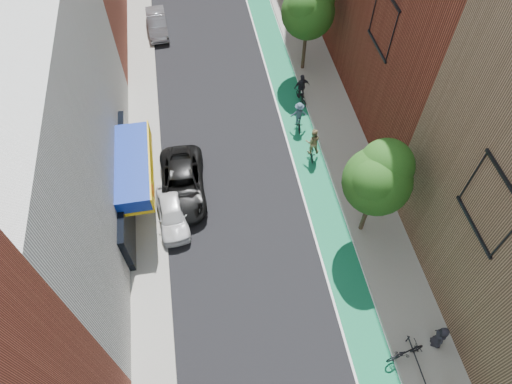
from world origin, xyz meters
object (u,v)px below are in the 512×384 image
parked_car_silver (157,23)px  cyclist_lane_mid (302,91)px  cyclist_lane_far (299,117)px  pedestrian (440,337)px  parked_car_black (182,183)px  parked_car_white (172,213)px  cyclist_lane_near (312,145)px

parked_car_silver → cyclist_lane_mid: bearing=-49.5°
cyclist_lane_far → pedestrian: cyclist_lane_far is taller
cyclist_lane_far → cyclist_lane_mid: bearing=-102.7°
parked_car_silver → cyclist_lane_far: cyclist_lane_far is taller
cyclist_lane_far → parked_car_black: bearing=31.8°
parked_car_white → cyclist_lane_near: bearing=16.0°
parked_car_white → cyclist_lane_mid: (9.28, 8.28, 0.23)m
parked_car_white → parked_car_black: (0.73, 1.90, 0.10)m
cyclist_lane_far → pedestrian: size_ratio=1.22×
cyclist_lane_mid → cyclist_lane_far: size_ratio=1.11×
parked_car_silver → cyclist_lane_far: size_ratio=2.10×
parked_car_white → pedestrian: bearing=-42.6°
cyclist_lane_near → pedestrian: bearing=111.6°
parked_car_black → pedestrian: 15.53m
parked_car_black → cyclist_lane_mid: 10.66m
cyclist_lane_near → cyclist_lane_mid: bearing=-87.4°
cyclist_lane_mid → pedestrian: cyclist_lane_mid is taller
parked_car_silver → cyclist_lane_mid: 13.55m
cyclist_lane_mid → pedestrian: size_ratio=1.35×
parked_car_black → cyclist_lane_far: cyclist_lane_far is taller
parked_car_silver → cyclist_lane_mid: (9.30, -9.85, 0.21)m
parked_car_black → pedestrian: bearing=-43.2°
parked_car_white → pedestrian: size_ratio=2.40×
cyclist_lane_near → cyclist_lane_mid: (0.51, 4.97, -0.12)m
parked_car_black → parked_car_silver: 16.25m
parked_car_silver → pedestrian: bearing=-69.6°
cyclist_lane_near → cyclist_lane_far: bearing=-76.4°
parked_car_white → parked_car_silver: (-0.02, 18.13, 0.02)m
parked_car_white → parked_car_black: bearing=64.2°
parked_car_black → parked_car_white: bearing=-109.2°
parked_car_white → parked_car_black: size_ratio=0.71×
parked_car_silver → pedestrian: 29.65m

